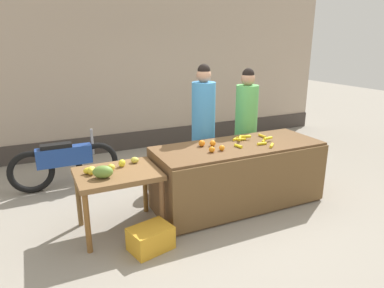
{
  "coord_description": "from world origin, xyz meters",
  "views": [
    {
      "loc": [
        -2.12,
        -3.69,
        2.19
      ],
      "look_at": [
        -0.29,
        0.15,
        0.9
      ],
      "focal_mm": 32.43,
      "sensor_mm": 36.0,
      "label": 1
    }
  ],
  "objects_px": {
    "vendor_woman_green_shirt": "(246,126)",
    "produce_sack": "(156,181)",
    "vendor_woman_blue_shirt": "(203,128)",
    "parked_motorcycle": "(65,162)",
    "produce_crate": "(151,238)"
  },
  "relations": [
    {
      "from": "produce_crate",
      "to": "vendor_woman_green_shirt",
      "type": "bearing_deg",
      "value": 31.32
    },
    {
      "from": "vendor_woman_green_shirt",
      "to": "parked_motorcycle",
      "type": "relative_size",
      "value": 1.11
    },
    {
      "from": "vendor_woman_green_shirt",
      "to": "parked_motorcycle",
      "type": "distance_m",
      "value": 2.82
    },
    {
      "from": "vendor_woman_blue_shirt",
      "to": "produce_crate",
      "type": "bearing_deg",
      "value": -135.87
    },
    {
      "from": "vendor_woman_blue_shirt",
      "to": "produce_sack",
      "type": "bearing_deg",
      "value": 176.32
    },
    {
      "from": "vendor_woman_green_shirt",
      "to": "parked_motorcycle",
      "type": "xyz_separation_m",
      "value": [
        -2.63,
        0.9,
        -0.49
      ]
    },
    {
      "from": "vendor_woman_green_shirt",
      "to": "parked_motorcycle",
      "type": "height_order",
      "value": "vendor_woman_green_shirt"
    },
    {
      "from": "parked_motorcycle",
      "to": "produce_crate",
      "type": "bearing_deg",
      "value": -73.51
    },
    {
      "from": "vendor_woman_blue_shirt",
      "to": "produce_sack",
      "type": "height_order",
      "value": "vendor_woman_blue_shirt"
    },
    {
      "from": "vendor_woman_green_shirt",
      "to": "produce_sack",
      "type": "height_order",
      "value": "vendor_woman_green_shirt"
    },
    {
      "from": "vendor_woman_blue_shirt",
      "to": "vendor_woman_green_shirt",
      "type": "relative_size",
      "value": 1.05
    },
    {
      "from": "vendor_woman_green_shirt",
      "to": "produce_sack",
      "type": "distance_m",
      "value": 1.62
    },
    {
      "from": "parked_motorcycle",
      "to": "produce_sack",
      "type": "height_order",
      "value": "parked_motorcycle"
    },
    {
      "from": "produce_crate",
      "to": "parked_motorcycle",
      "type": "bearing_deg",
      "value": 106.49
    },
    {
      "from": "produce_crate",
      "to": "produce_sack",
      "type": "height_order",
      "value": "produce_sack"
    }
  ]
}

